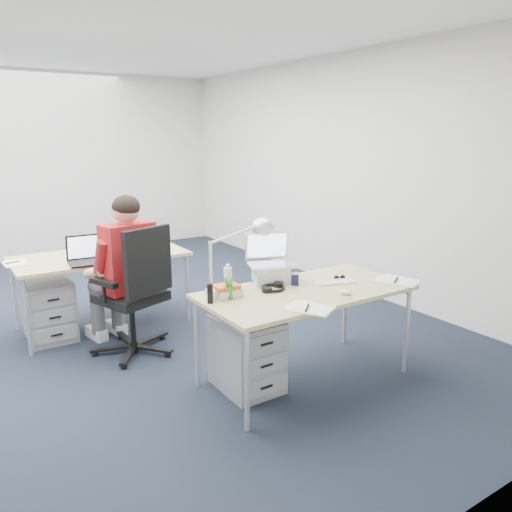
{
  "coord_description": "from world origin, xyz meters",
  "views": [
    {
      "loc": [
        -1.26,
        -4.71,
        1.87
      ],
      "look_at": [
        1.02,
        -1.25,
        0.85
      ],
      "focal_mm": 35.0,
      "sensor_mm": 36.0,
      "label": 1
    }
  ],
  "objects_px": {
    "desk_far": "(100,259)",
    "water_bottle": "(228,278)",
    "office_chair": "(135,318)",
    "seated_person": "(121,273)",
    "dark_laptop": "(89,249)",
    "computer_mouse": "(345,292)",
    "silver_laptop": "(271,259)",
    "headphones": "(273,287)",
    "drawer_pedestal_far": "(49,310)",
    "desk_lamp": "(231,257)",
    "sunglasses": "(340,278)",
    "cordless_phone": "(210,294)",
    "can_koozie": "(295,279)",
    "bear_figurine": "(229,288)",
    "drawer_pedestal_near": "(247,354)",
    "book_stack": "(227,291)",
    "wireless_keyboard": "(335,282)",
    "desk_near": "(306,296)",
    "far_cup": "(144,239)"
  },
  "relations": [
    {
      "from": "office_chair",
      "to": "cordless_phone",
      "type": "height_order",
      "value": "office_chair"
    },
    {
      "from": "book_stack",
      "to": "far_cup",
      "type": "relative_size",
      "value": 2.03
    },
    {
      "from": "silver_laptop",
      "to": "wireless_keyboard",
      "type": "relative_size",
      "value": 1.19
    },
    {
      "from": "sunglasses",
      "to": "book_stack",
      "type": "bearing_deg",
      "value": -168.69
    },
    {
      "from": "desk_far",
      "to": "sunglasses",
      "type": "height_order",
      "value": "sunglasses"
    },
    {
      "from": "can_koozie",
      "to": "cordless_phone",
      "type": "distance_m",
      "value": 0.76
    },
    {
      "from": "water_bottle",
      "to": "cordless_phone",
      "type": "relative_size",
      "value": 1.46
    },
    {
      "from": "water_bottle",
      "to": "desk_lamp",
      "type": "xyz_separation_m",
      "value": [
        -0.02,
        -0.1,
        0.18
      ]
    },
    {
      "from": "headphones",
      "to": "water_bottle",
      "type": "height_order",
      "value": "water_bottle"
    },
    {
      "from": "office_chair",
      "to": "desk_lamp",
      "type": "relative_size",
      "value": 2.01
    },
    {
      "from": "silver_laptop",
      "to": "wireless_keyboard",
      "type": "height_order",
      "value": "silver_laptop"
    },
    {
      "from": "water_bottle",
      "to": "desk_lamp",
      "type": "distance_m",
      "value": 0.2
    },
    {
      "from": "seated_person",
      "to": "dark_laptop",
      "type": "height_order",
      "value": "seated_person"
    },
    {
      "from": "seated_person",
      "to": "cordless_phone",
      "type": "distance_m",
      "value": 1.27
    },
    {
      "from": "desk_near",
      "to": "dark_laptop",
      "type": "distance_m",
      "value": 2.04
    },
    {
      "from": "silver_laptop",
      "to": "headphones",
      "type": "height_order",
      "value": "silver_laptop"
    },
    {
      "from": "headphones",
      "to": "book_stack",
      "type": "bearing_deg",
      "value": 150.18
    },
    {
      "from": "water_bottle",
      "to": "silver_laptop",
      "type": "bearing_deg",
      "value": 3.49
    },
    {
      "from": "computer_mouse",
      "to": "bear_figurine",
      "type": "height_order",
      "value": "bear_figurine"
    },
    {
      "from": "can_koozie",
      "to": "water_bottle",
      "type": "height_order",
      "value": "water_bottle"
    },
    {
      "from": "wireless_keyboard",
      "to": "sunglasses",
      "type": "bearing_deg",
      "value": 50.12
    },
    {
      "from": "wireless_keyboard",
      "to": "headphones",
      "type": "xyz_separation_m",
      "value": [
        -0.51,
        0.13,
        0.01
      ]
    },
    {
      "from": "wireless_keyboard",
      "to": "far_cup",
      "type": "bearing_deg",
      "value": 127.32
    },
    {
      "from": "drawer_pedestal_near",
      "to": "far_cup",
      "type": "distance_m",
      "value": 2.16
    },
    {
      "from": "office_chair",
      "to": "bear_figurine",
      "type": "distance_m",
      "value": 1.2
    },
    {
      "from": "wireless_keyboard",
      "to": "headphones",
      "type": "distance_m",
      "value": 0.52
    },
    {
      "from": "office_chair",
      "to": "computer_mouse",
      "type": "relative_size",
      "value": 11.15
    },
    {
      "from": "bear_figurine",
      "to": "cordless_phone",
      "type": "bearing_deg",
      "value": -177.64
    },
    {
      "from": "dark_laptop",
      "to": "can_koozie",
      "type": "bearing_deg",
      "value": -48.26
    },
    {
      "from": "office_chair",
      "to": "sunglasses",
      "type": "relative_size",
      "value": 11.61
    },
    {
      "from": "wireless_keyboard",
      "to": "headphones",
      "type": "bearing_deg",
      "value": -175.24
    },
    {
      "from": "desk_far",
      "to": "drawer_pedestal_near",
      "type": "relative_size",
      "value": 2.91
    },
    {
      "from": "silver_laptop",
      "to": "bear_figurine",
      "type": "height_order",
      "value": "silver_laptop"
    },
    {
      "from": "desk_far",
      "to": "water_bottle",
      "type": "distance_m",
      "value": 1.74
    },
    {
      "from": "desk_near",
      "to": "seated_person",
      "type": "bearing_deg",
      "value": 125.01
    },
    {
      "from": "drawer_pedestal_far",
      "to": "headphones",
      "type": "relative_size",
      "value": 2.3
    },
    {
      "from": "cordless_phone",
      "to": "far_cup",
      "type": "relative_size",
      "value": 1.48
    },
    {
      "from": "water_bottle",
      "to": "far_cup",
      "type": "bearing_deg",
      "value": 87.48
    },
    {
      "from": "desk_near",
      "to": "water_bottle",
      "type": "xyz_separation_m",
      "value": [
        -0.5,
        0.3,
        0.15
      ]
    },
    {
      "from": "headphones",
      "to": "drawer_pedestal_near",
      "type": "bearing_deg",
      "value": 160.46
    },
    {
      "from": "computer_mouse",
      "to": "can_koozie",
      "type": "height_order",
      "value": "can_koozie"
    },
    {
      "from": "office_chair",
      "to": "silver_laptop",
      "type": "height_order",
      "value": "office_chair"
    },
    {
      "from": "desk_near",
      "to": "book_stack",
      "type": "relative_size",
      "value": 8.29
    },
    {
      "from": "water_bottle",
      "to": "sunglasses",
      "type": "xyz_separation_m",
      "value": [
        0.9,
        -0.23,
        -0.09
      ]
    },
    {
      "from": "cordless_phone",
      "to": "far_cup",
      "type": "xyz_separation_m",
      "value": [
        0.33,
        2.1,
        -0.02
      ]
    },
    {
      "from": "desk_far",
      "to": "dark_laptop",
      "type": "height_order",
      "value": "dark_laptop"
    },
    {
      "from": "computer_mouse",
      "to": "water_bottle",
      "type": "bearing_deg",
      "value": 130.95
    },
    {
      "from": "sunglasses",
      "to": "dark_laptop",
      "type": "bearing_deg",
      "value": 151.87
    },
    {
      "from": "office_chair",
      "to": "seated_person",
      "type": "bearing_deg",
      "value": 81.76
    },
    {
      "from": "desk_near",
      "to": "computer_mouse",
      "type": "relative_size",
      "value": 15.7
    }
  ]
}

